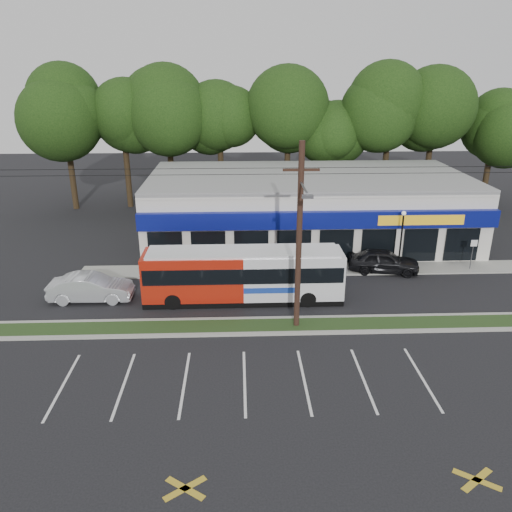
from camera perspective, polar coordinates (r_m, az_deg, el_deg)
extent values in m
plane|color=black|center=(26.55, -1.67, -9.21)|extent=(120.00, 120.00, 0.00)
cube|color=#223A17|center=(27.39, -1.69, -8.06)|extent=(40.00, 1.60, 0.12)
cube|color=#9E9E93|center=(26.64, -1.67, -8.92)|extent=(40.00, 0.25, 0.14)
cube|color=#9E9E93|center=(28.13, -1.71, -7.20)|extent=(40.00, 0.25, 0.14)
cube|color=#9E9E93|center=(34.98, 6.40, -1.52)|extent=(32.00, 2.20, 0.10)
cube|color=beige|center=(40.82, 5.84, 5.42)|extent=(25.00, 12.00, 5.00)
cube|color=navy|center=(34.64, 7.27, 4.09)|extent=(25.00, 0.50, 1.20)
cube|color=black|center=(35.44, 7.07, 1.09)|extent=(24.00, 0.12, 2.40)
cube|color=gold|center=(36.19, 18.37, 3.91)|extent=(6.00, 0.06, 0.70)
cube|color=gray|center=(40.20, 5.98, 9.07)|extent=(25.00, 12.00, 0.30)
cylinder|color=black|center=(25.55, 4.94, 1.83)|extent=(0.30, 0.30, 10.00)
cube|color=black|center=(24.62, 5.20, 9.78)|extent=(1.80, 0.12, 0.12)
cylinder|color=#59595E|center=(23.58, 5.51, 7.78)|extent=(0.10, 2.40, 0.10)
cube|color=#59595E|center=(22.35, 5.92, 6.77)|extent=(0.50, 0.25, 0.15)
cylinder|color=black|center=(24.41, -1.91, 9.99)|extent=(50.00, 0.02, 0.02)
cylinder|color=black|center=(24.47, -1.90, 9.30)|extent=(50.00, 0.02, 0.02)
cylinder|color=black|center=(35.50, 16.20, 1.45)|extent=(0.12, 0.12, 4.00)
sphere|color=silver|center=(34.89, 16.55, 4.71)|extent=(0.30, 0.30, 0.30)
cylinder|color=#59595E|center=(37.48, 23.44, 0.08)|extent=(0.06, 0.06, 2.20)
cube|color=white|center=(37.15, 23.67, 1.35)|extent=(0.45, 0.04, 0.45)
cylinder|color=black|center=(52.54, -19.92, 8.18)|extent=(0.56, 0.56, 5.72)
sphere|color=black|center=(51.72, -20.70, 14.21)|extent=(6.76, 6.76, 6.76)
cylinder|color=black|center=(51.24, -14.54, 8.46)|extent=(0.56, 0.56, 5.72)
sphere|color=black|center=(50.40, -15.12, 14.67)|extent=(6.76, 6.76, 6.76)
cylinder|color=black|center=(50.42, -8.92, 8.68)|extent=(0.56, 0.56, 5.72)
sphere|color=black|center=(49.56, -9.29, 15.00)|extent=(6.76, 6.76, 6.76)
cylinder|color=black|center=(50.08, -3.16, 8.81)|extent=(0.56, 0.56, 5.72)
sphere|color=black|center=(49.22, -3.29, 15.19)|extent=(6.76, 6.76, 6.76)
cylinder|color=black|center=(50.24, 2.62, 8.86)|extent=(0.56, 0.56, 5.72)
sphere|color=black|center=(49.38, 2.73, 15.22)|extent=(6.76, 6.76, 6.76)
cylinder|color=black|center=(50.89, 8.31, 8.82)|extent=(0.56, 0.56, 5.72)
sphere|color=black|center=(50.04, 8.65, 15.09)|extent=(6.76, 6.76, 6.76)
cylinder|color=black|center=(52.02, 13.80, 8.70)|extent=(0.56, 0.56, 5.72)
sphere|color=black|center=(51.19, 14.35, 14.82)|extent=(6.76, 6.76, 6.76)
cylinder|color=black|center=(53.59, 19.00, 8.52)|extent=(0.56, 0.56, 5.72)
sphere|color=black|center=(52.78, 19.73, 14.44)|extent=(6.76, 6.76, 6.76)
cylinder|color=black|center=(55.56, 23.87, 8.28)|extent=(0.56, 0.56, 5.72)
sphere|color=black|center=(54.79, 24.74, 13.97)|extent=(6.76, 6.76, 6.76)
cube|color=#AD1C0D|center=(29.94, -7.13, -2.10)|extent=(5.91, 2.47, 2.71)
cube|color=white|center=(30.00, 4.19, -1.94)|extent=(5.91, 2.47, 2.71)
cube|color=black|center=(30.44, -1.44, -4.64)|extent=(11.82, 2.44, 0.34)
cube|color=black|center=(29.70, -1.47, -1.46)|extent=(11.59, 2.55, 0.94)
cube|color=black|center=(30.40, 9.80, -1.53)|extent=(0.06, 2.09, 1.38)
cube|color=#193899|center=(28.97, 1.51, -3.98)|extent=(2.95, 0.04, 0.34)
cube|color=white|center=(29.30, -1.49, 0.50)|extent=(11.23, 2.24, 0.18)
cylinder|color=black|center=(29.56, -9.48, -5.16)|extent=(0.95, 0.28, 0.95)
cylinder|color=black|center=(31.56, -9.02, -3.39)|extent=(0.95, 0.28, 0.95)
cylinder|color=black|center=(29.60, 5.96, -4.93)|extent=(0.95, 0.28, 0.95)
cylinder|color=black|center=(31.60, 5.41, -3.18)|extent=(0.95, 0.28, 0.95)
imported|color=black|center=(35.29, 14.39, -0.54)|extent=(5.04, 2.81, 1.62)
imported|color=#B2B6BA|center=(31.69, -18.35, -3.46)|extent=(4.97, 1.74, 1.64)
imported|color=silver|center=(34.16, 6.16, -0.49)|extent=(0.80, 0.67, 1.85)
imported|color=beige|center=(32.64, 8.11, -1.58)|extent=(1.01, 0.83, 1.91)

